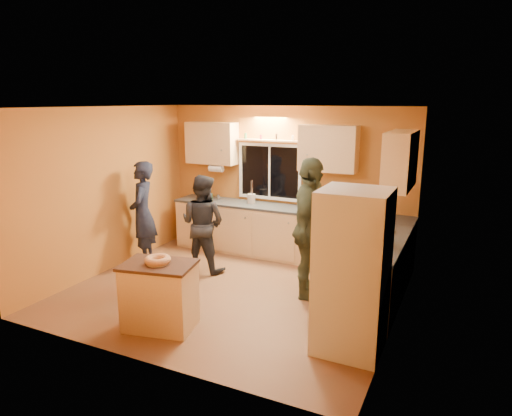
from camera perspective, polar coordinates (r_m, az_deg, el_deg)
The scene contains 14 objects.
ground at distance 6.69m, azimuth -2.90°, elevation -10.39°, with size 4.50×4.50×0.00m, color brown.
room_shell at distance 6.53m, azimuth -0.43°, elevation 3.88°, with size 4.54×4.04×2.61m.
back_counter at distance 7.98m, azimuth 2.94°, elevation -2.98°, with size 4.23×0.62×0.90m.
right_counter at distance 6.37m, azimuth 15.08°, elevation -7.73°, with size 0.62×1.84×0.90m.
refrigerator at distance 5.03m, azimuth 11.93°, elevation -7.83°, with size 0.72×0.70×1.80m, color silver.
island at distance 5.68m, azimuth -11.96°, elevation -10.62°, with size 0.94×0.73×0.82m.
bundt_pastry at distance 5.51m, azimuth -12.18°, elevation -6.36°, with size 0.31×0.31×0.09m, color #B57C4A.
person_left at distance 7.76m, azimuth -13.97°, elevation -0.67°, with size 0.63×0.41×1.73m, color black.
person_center at distance 7.30m, azimuth -6.67°, elevation -1.92°, with size 0.76×0.59×1.56m, color black.
person_right at distance 6.26m, azimuth 6.67°, elevation -2.62°, with size 1.15×0.48×1.96m, color #333B25.
mixing_bowl at distance 7.50m, azimuth 10.61°, elevation -0.32°, with size 0.40×0.40×0.10m, color black.
utensil_crock at distance 8.09m, azimuth -0.58°, elevation 1.16°, with size 0.14×0.14×0.17m, color beige.
potted_plant at distance 6.00m, azimuth 15.66°, elevation -3.04°, with size 0.27×0.23×0.30m, color gray.
red_box at distance 6.64m, azimuth 15.88°, elevation -2.52°, with size 0.16×0.12×0.07m, color maroon.
Camera 1 is at (2.93, -5.38, 2.69)m, focal length 32.00 mm.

